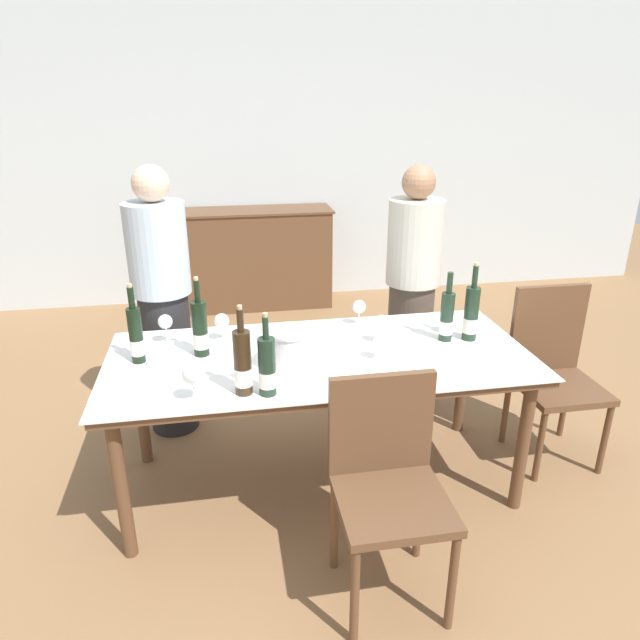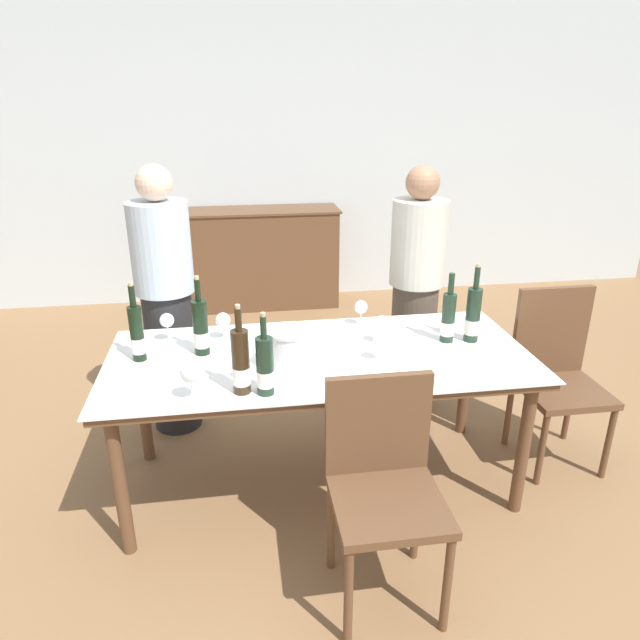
% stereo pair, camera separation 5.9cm
% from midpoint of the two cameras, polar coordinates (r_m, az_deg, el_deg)
% --- Properties ---
extents(ground_plane, '(12.00, 12.00, 0.00)m').
position_cam_midpoint_polar(ground_plane, '(3.12, -0.57, -15.83)').
color(ground_plane, olive).
extents(back_wall, '(8.00, 0.10, 2.80)m').
position_cam_midpoint_polar(back_wall, '(5.53, -6.08, 16.44)').
color(back_wall, silver).
rests_on(back_wall, ground_plane).
extents(sideboard_cabinet, '(1.41, 0.46, 0.92)m').
position_cam_midpoint_polar(sideboard_cabinet, '(5.41, -6.71, 6.14)').
color(sideboard_cabinet, brown).
rests_on(sideboard_cabinet, ground_plane).
extents(dining_table, '(2.01, 0.89, 0.74)m').
position_cam_midpoint_polar(dining_table, '(2.76, -0.62, -4.74)').
color(dining_table, brown).
rests_on(dining_table, ground_plane).
extents(ice_bucket, '(0.21, 0.21, 0.19)m').
position_cam_midpoint_polar(ice_bucket, '(2.57, -3.70, -2.82)').
color(ice_bucket, white).
rests_on(ice_bucket, dining_table).
extents(wine_bottle_0, '(0.07, 0.07, 0.39)m').
position_cam_midpoint_polar(wine_bottle_0, '(2.36, -8.46, -4.37)').
color(wine_bottle_0, '#332314').
rests_on(wine_bottle_0, dining_table).
extents(wine_bottle_1, '(0.07, 0.07, 0.36)m').
position_cam_midpoint_polar(wine_bottle_1, '(2.35, -6.04, -4.77)').
color(wine_bottle_1, '#1E3323').
rests_on(wine_bottle_1, dining_table).
extents(wine_bottle_2, '(0.07, 0.07, 0.39)m').
position_cam_midpoint_polar(wine_bottle_2, '(2.75, -12.51, -0.95)').
color(wine_bottle_2, black).
rests_on(wine_bottle_2, dining_table).
extents(wine_bottle_3, '(0.07, 0.07, 0.40)m').
position_cam_midpoint_polar(wine_bottle_3, '(2.94, 14.32, 0.54)').
color(wine_bottle_3, '#1E3323').
rests_on(wine_bottle_3, dining_table).
extents(wine_bottle_4, '(0.06, 0.06, 0.38)m').
position_cam_midpoint_polar(wine_bottle_4, '(2.75, -18.51, -1.49)').
color(wine_bottle_4, black).
rests_on(wine_bottle_4, dining_table).
extents(wine_bottle_5, '(0.07, 0.07, 0.36)m').
position_cam_midpoint_polar(wine_bottle_5, '(2.91, 11.99, 0.29)').
color(wine_bottle_5, '#1E3323').
rests_on(wine_bottle_5, dining_table).
extents(wine_glass_0, '(0.08, 0.08, 0.15)m').
position_cam_midpoint_polar(wine_glass_0, '(2.84, 5.56, -0.36)').
color(wine_glass_0, white).
rests_on(wine_glass_0, dining_table).
extents(wine_glass_1, '(0.07, 0.07, 0.15)m').
position_cam_midpoint_polar(wine_glass_1, '(2.93, -15.77, -0.29)').
color(wine_glass_1, white).
rests_on(wine_glass_1, dining_table).
extents(wine_glass_2, '(0.07, 0.07, 0.14)m').
position_cam_midpoint_polar(wine_glass_2, '(3.05, 3.38, 1.25)').
color(wine_glass_2, white).
rests_on(wine_glass_2, dining_table).
extents(wine_glass_3, '(0.08, 0.08, 0.16)m').
position_cam_midpoint_polar(wine_glass_3, '(2.35, -13.36, -5.42)').
color(wine_glass_3, white).
rests_on(wine_glass_3, dining_table).
extents(wine_glass_4, '(0.07, 0.07, 0.14)m').
position_cam_midpoint_polar(wine_glass_4, '(2.66, 5.45, -2.02)').
color(wine_glass_4, white).
rests_on(wine_glass_4, dining_table).
extents(wine_glass_5, '(0.08, 0.08, 0.14)m').
position_cam_midpoint_polar(wine_glass_5, '(2.90, -10.38, -0.19)').
color(wine_glass_5, white).
rests_on(wine_glass_5, dining_table).
extents(chair_near_front, '(0.42, 0.42, 0.91)m').
position_cam_midpoint_polar(chair_near_front, '(2.30, 5.96, -15.09)').
color(chair_near_front, brown).
rests_on(chair_near_front, ground_plane).
extents(chair_right_end, '(0.42, 0.42, 0.95)m').
position_cam_midpoint_polar(chair_right_end, '(3.34, 21.79, -4.09)').
color(chair_right_end, brown).
rests_on(chair_right_end, ground_plane).
extents(person_host, '(0.33, 0.33, 1.56)m').
position_cam_midpoint_polar(person_host, '(3.35, -15.86, 1.30)').
color(person_host, '#262628').
rests_on(person_host, ground_plane).
extents(person_guest_left, '(0.33, 0.33, 1.53)m').
position_cam_midpoint_polar(person_guest_left, '(3.55, 8.70, 2.72)').
color(person_guest_left, '#51473D').
rests_on(person_guest_left, ground_plane).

